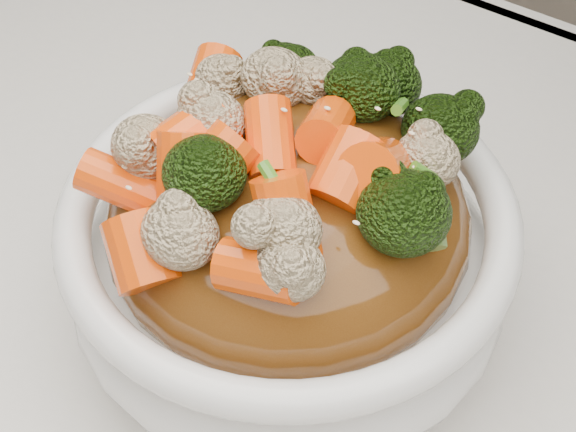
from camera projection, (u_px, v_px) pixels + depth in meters
The scene contains 8 objects.
tablecloth at pixel (234, 408), 0.48m from camera, with size 1.20×0.80×0.04m, color silver.
bowl at pixel (288, 260), 0.46m from camera, with size 0.23×0.23×0.09m, color white, non-canonical shape.
sauce_base at pixel (288, 220), 0.44m from camera, with size 0.18×0.18×0.10m, color #572F0E.
carrots at pixel (288, 120), 0.39m from camera, with size 0.18×0.18×0.05m, color #F44D07, non-canonical shape.
broccoli at pixel (288, 122), 0.39m from camera, with size 0.18×0.18×0.05m, color black, non-canonical shape.
cauliflower at pixel (288, 126), 0.39m from camera, with size 0.18×0.18×0.04m, color #C7B188, non-canonical shape.
scallions at pixel (288, 118), 0.39m from camera, with size 0.14×0.14×0.02m, color #3B761B, non-canonical shape.
sesame_seeds at pixel (288, 118), 0.39m from camera, with size 0.16×0.16×0.01m, color beige, non-canonical shape.
Camera 1 is at (0.16, -0.19, 1.15)m, focal length 55.00 mm.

